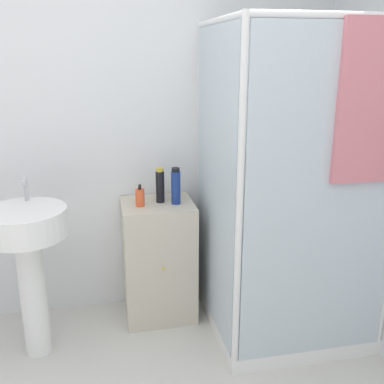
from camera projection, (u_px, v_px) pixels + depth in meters
wall_back at (74, 125)px, 2.78m from camera, size 6.40×0.06×2.50m
shower_enclosure at (281, 256)px, 2.70m from camera, size 0.90×0.93×1.86m
vanity_cabinet at (159, 260)px, 2.91m from camera, size 0.45×0.41×0.78m
sink at (28, 249)px, 2.45m from camera, size 0.45×0.45×1.01m
soap_dispenser at (140, 197)px, 2.72m from camera, size 0.06×0.06×0.14m
shampoo_bottle_tall_black at (160, 186)px, 2.78m from camera, size 0.05×0.05×0.22m
shampoo_bottle_blue at (176, 186)px, 2.75m from camera, size 0.06×0.06×0.23m
lotion_bottle_white at (160, 187)px, 2.86m from camera, size 0.05×0.05×0.17m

